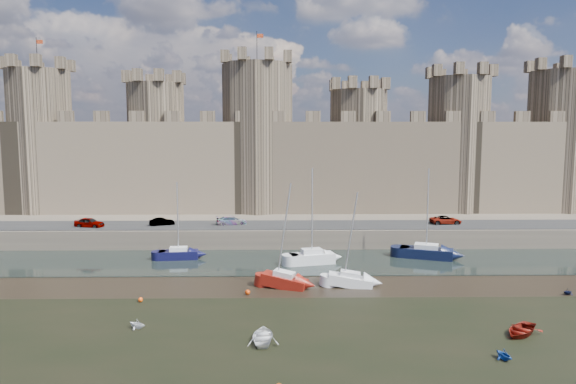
# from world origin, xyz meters

# --- Properties ---
(ground) EXTENTS (160.00, 160.00, 0.00)m
(ground) POSITION_xyz_m (0.00, 0.00, 0.00)
(ground) COLOR black
(ground) RESTS_ON ground
(water_channel) EXTENTS (160.00, 12.00, 0.08)m
(water_channel) POSITION_xyz_m (0.00, 24.00, 0.04)
(water_channel) COLOR black
(water_channel) RESTS_ON ground
(quay) EXTENTS (160.00, 60.00, 2.50)m
(quay) POSITION_xyz_m (0.00, 60.00, 1.25)
(quay) COLOR #4C443A
(quay) RESTS_ON ground
(road) EXTENTS (160.00, 7.00, 0.10)m
(road) POSITION_xyz_m (0.00, 34.00, 2.55)
(road) COLOR black
(road) RESTS_ON quay
(castle) EXTENTS (108.50, 11.00, 29.00)m
(castle) POSITION_xyz_m (-0.64, 48.00, 11.67)
(castle) COLOR #42382B
(castle) RESTS_ON quay
(car_0) EXTENTS (4.12, 2.45, 1.31)m
(car_0) POSITION_xyz_m (-19.39, 32.81, 3.16)
(car_0) COLOR gray
(car_0) RESTS_ON quay
(car_1) EXTENTS (3.44, 2.17, 1.07)m
(car_1) POSITION_xyz_m (-10.19, 33.93, 3.04)
(car_1) COLOR gray
(car_1) RESTS_ON quay
(car_2) EXTENTS (4.30, 2.38, 1.18)m
(car_2) POSITION_xyz_m (-0.99, 34.41, 3.09)
(car_2) COLOR gray
(car_2) RESTS_ON quay
(car_3) EXTENTS (4.31, 2.22, 1.16)m
(car_3) POSITION_xyz_m (27.97, 34.44, 3.08)
(car_3) COLOR gray
(car_3) RESTS_ON quay
(sailboat_1) EXTENTS (4.69, 2.23, 9.08)m
(sailboat_1) POSITION_xyz_m (-6.36, 25.40, 0.74)
(sailboat_1) COLOR black
(sailboat_1) RESTS_ON ground
(sailboat_2) EXTENTS (5.34, 3.06, 10.84)m
(sailboat_2) POSITION_xyz_m (9.13, 22.96, 0.85)
(sailboat_2) COLOR silver
(sailboat_2) RESTS_ON ground
(sailboat_3) EXTENTS (6.50, 4.34, 10.62)m
(sailboat_3) POSITION_xyz_m (22.83, 25.45, 0.81)
(sailboat_3) COLOR black
(sailboat_3) RESTS_ON ground
(sailboat_4) EXTENTS (4.64, 2.99, 10.11)m
(sailboat_4) POSITION_xyz_m (5.94, 14.19, 0.74)
(sailboat_4) COLOR maroon
(sailboat_4) RESTS_ON ground
(sailboat_5) EXTENTS (4.45, 2.19, 9.22)m
(sailboat_5) POSITION_xyz_m (12.33, 14.46, 0.68)
(sailboat_5) COLOR silver
(sailboat_5) RESTS_ON ground
(dinghy_2) EXTENTS (2.22, 3.10, 0.64)m
(dinghy_2) POSITION_xyz_m (4.34, 1.31, 0.32)
(dinghy_2) COLOR silver
(dinghy_2) RESTS_ON ground
(dinghy_3) EXTENTS (1.62, 1.50, 0.71)m
(dinghy_3) POSITION_xyz_m (-5.25, 3.82, 0.35)
(dinghy_3) COLOR white
(dinghy_3) RESTS_ON ground
(dinghy_4) EXTENTS (4.00, 3.96, 0.68)m
(dinghy_4) POSITION_xyz_m (23.19, 2.21, 0.34)
(dinghy_4) COLOR maroon
(dinghy_4) RESTS_ON ground
(dinghy_5) EXTENTS (1.55, 1.66, 0.70)m
(dinghy_5) POSITION_xyz_m (20.13, -1.94, 0.35)
(dinghy_5) COLOR navy
(dinghy_5) RESTS_ON ground
(dinghy_7) EXTENTS (1.35, 1.27, 0.57)m
(dinghy_7) POSITION_xyz_m (31.92, 11.54, 0.28)
(dinghy_7) COLOR black
(dinghy_7) RESTS_ON ground
(buoy_1) EXTENTS (0.41, 0.41, 0.41)m
(buoy_1) POSITION_xyz_m (-6.70, 10.08, 0.21)
(buoy_1) COLOR #EA460A
(buoy_1) RESTS_ON ground
(buoy_3) EXTENTS (0.49, 0.49, 0.49)m
(buoy_3) POSITION_xyz_m (2.57, 12.00, 0.24)
(buoy_3) COLOR red
(buoy_3) RESTS_ON ground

